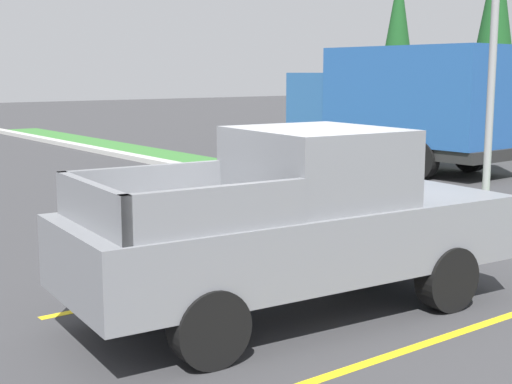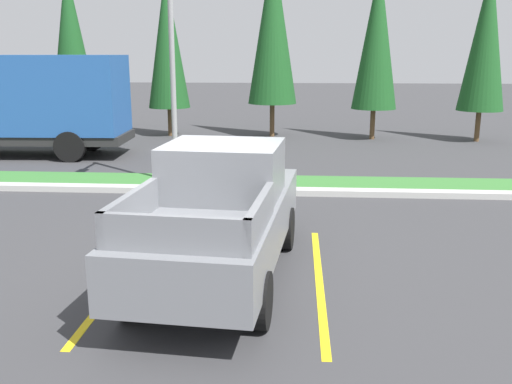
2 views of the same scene
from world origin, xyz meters
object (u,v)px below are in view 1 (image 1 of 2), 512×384
(pickup_truck_main, at_px, (298,223))
(street_light, at_px, (489,24))
(cypress_tree_left_inner, at_px, (495,28))
(cypress_tree_leftmost, at_px, (398,43))
(cargo_truck_distant, at_px, (399,104))

(pickup_truck_main, bearing_deg, street_light, 108.45)
(cypress_tree_left_inner, bearing_deg, street_light, -55.30)
(pickup_truck_main, relative_size, street_light, 0.88)
(pickup_truck_main, height_order, cypress_tree_left_inner, cypress_tree_left_inner)
(pickup_truck_main, distance_m, cypress_tree_leftmost, 19.01)
(pickup_truck_main, height_order, street_light, street_light)
(street_light, relative_size, cypress_tree_left_inner, 0.87)
(cargo_truck_distant, xyz_separation_m, cypress_tree_left_inner, (-0.23, 4.55, 2.25))
(street_light, xyz_separation_m, cypress_tree_left_inner, (-6.06, 8.75, 0.52))
(cargo_truck_distant, relative_size, street_light, 1.13)
(pickup_truck_main, bearing_deg, cypress_tree_leftmost, 129.06)
(pickup_truck_main, relative_size, cargo_truck_distant, 0.78)
(cargo_truck_distant, xyz_separation_m, street_light, (5.83, -4.20, 1.72))
(street_light, bearing_deg, pickup_truck_main, -71.55)
(cypress_tree_left_inner, bearing_deg, cargo_truck_distant, -87.15)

